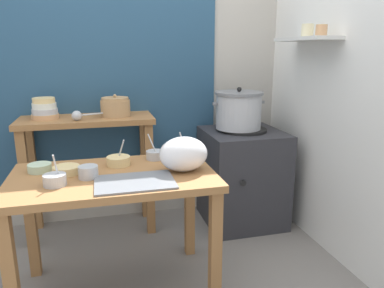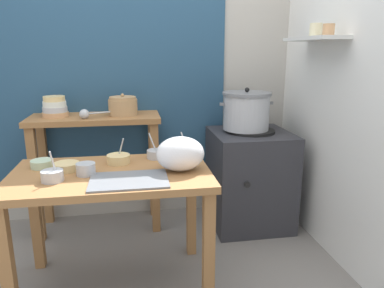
# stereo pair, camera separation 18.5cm
# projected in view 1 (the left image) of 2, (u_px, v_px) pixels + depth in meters

# --- Properties ---
(wall_back) EXTENTS (4.40, 0.12, 2.60)m
(wall_back) POSITION_uv_depth(u_px,v_px,m) (126.00, 60.00, 2.86)
(wall_back) COLOR #B2ADA3
(wall_back) RESTS_ON ground
(wall_right) EXTENTS (0.30, 3.20, 2.60)m
(wall_right) POSITION_uv_depth(u_px,v_px,m) (341.00, 62.00, 2.35)
(wall_right) COLOR white
(wall_right) RESTS_ON ground
(prep_table) EXTENTS (1.10, 0.66, 0.72)m
(prep_table) POSITION_uv_depth(u_px,v_px,m) (114.00, 193.00, 2.00)
(prep_table) COLOR #9E6B3D
(prep_table) RESTS_ON ground
(back_shelf_table) EXTENTS (0.96, 0.40, 0.90)m
(back_shelf_table) POSITION_uv_depth(u_px,v_px,m) (89.00, 147.00, 2.69)
(back_shelf_table) COLOR #9E6B3D
(back_shelf_table) RESTS_ON ground
(stove_block) EXTENTS (0.60, 0.61, 0.78)m
(stove_block) POSITION_uv_depth(u_px,v_px,m) (242.00, 176.00, 2.93)
(stove_block) COLOR #2D2D33
(stove_block) RESTS_ON ground
(steamer_pot) EXTENTS (0.42, 0.37, 0.32)m
(steamer_pot) POSITION_uv_depth(u_px,v_px,m) (239.00, 110.00, 2.81)
(steamer_pot) COLOR #B7BABF
(steamer_pot) RESTS_ON stove_block
(clay_pot) EXTENTS (0.22, 0.22, 0.16)m
(clay_pot) POSITION_uv_depth(u_px,v_px,m) (115.00, 107.00, 2.67)
(clay_pot) COLOR tan
(clay_pot) RESTS_ON back_shelf_table
(bowl_stack_enamel) EXTENTS (0.19, 0.19, 0.15)m
(bowl_stack_enamel) POSITION_uv_depth(u_px,v_px,m) (45.00, 109.00, 2.57)
(bowl_stack_enamel) COLOR tan
(bowl_stack_enamel) RESTS_ON back_shelf_table
(ladle) EXTENTS (0.26, 0.12, 0.07)m
(ladle) POSITION_uv_depth(u_px,v_px,m) (78.00, 116.00, 2.51)
(ladle) COLOR #B7BABF
(ladle) RESTS_ON back_shelf_table
(serving_tray) EXTENTS (0.40, 0.28, 0.01)m
(serving_tray) POSITION_uv_depth(u_px,v_px,m) (135.00, 182.00, 1.83)
(serving_tray) COLOR slate
(serving_tray) RESTS_ON prep_table
(plastic_bag) EXTENTS (0.27, 0.21, 0.19)m
(plastic_bag) POSITION_uv_depth(u_px,v_px,m) (183.00, 154.00, 2.00)
(plastic_bag) COLOR white
(plastic_bag) RESTS_ON prep_table
(prep_bowl_0) EXTENTS (0.14, 0.14, 0.04)m
(prep_bowl_0) POSITION_uv_depth(u_px,v_px,m) (66.00, 170.00, 1.96)
(prep_bowl_0) COLOR #E5C684
(prep_bowl_0) RESTS_ON prep_table
(prep_bowl_1) EXTENTS (0.14, 0.14, 0.16)m
(prep_bowl_1) POSITION_uv_depth(u_px,v_px,m) (119.00, 160.00, 2.11)
(prep_bowl_1) COLOR #E5C684
(prep_bowl_1) RESTS_ON prep_table
(prep_bowl_2) EXTENTS (0.11, 0.11, 0.17)m
(prep_bowl_2) POSITION_uv_depth(u_px,v_px,m) (55.00, 179.00, 1.79)
(prep_bowl_2) COLOR #B7BABF
(prep_bowl_2) RESTS_ON prep_table
(prep_bowl_3) EXTENTS (0.11, 0.11, 0.16)m
(prep_bowl_3) POSITION_uv_depth(u_px,v_px,m) (155.00, 154.00, 2.23)
(prep_bowl_3) COLOR #B7BABF
(prep_bowl_3) RESTS_ON prep_table
(prep_bowl_4) EXTENTS (0.13, 0.13, 0.04)m
(prep_bowl_4) POSITION_uv_depth(u_px,v_px,m) (40.00, 167.00, 2.00)
(prep_bowl_4) COLOR #B7D1AD
(prep_bowl_4) RESTS_ON prep_table
(prep_bowl_5) EXTENTS (0.10, 0.10, 0.15)m
(prep_bowl_5) POSITION_uv_depth(u_px,v_px,m) (186.00, 152.00, 2.30)
(prep_bowl_5) COLOR #B7BABF
(prep_bowl_5) RESTS_ON prep_table
(prep_bowl_6) EXTENTS (0.10, 0.10, 0.07)m
(prep_bowl_6) POSITION_uv_depth(u_px,v_px,m) (88.00, 171.00, 1.90)
(prep_bowl_6) COLOR #B7BABF
(prep_bowl_6) RESTS_ON prep_table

